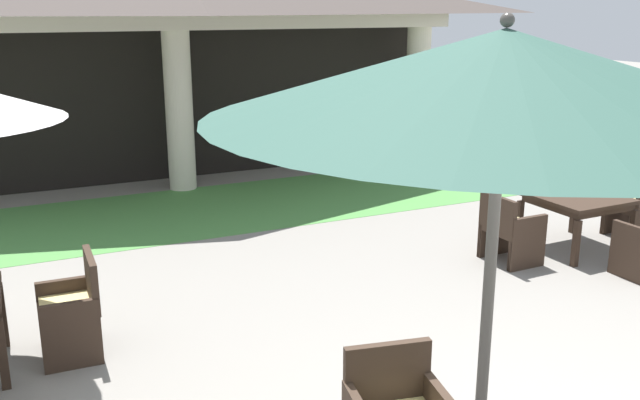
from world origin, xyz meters
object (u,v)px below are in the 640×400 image
(patio_umbrella_near_foreground, at_px, (503,79))
(patio_chair_mid_left_east, at_px, (73,310))
(patio_chair_mid_right_east, at_px, (635,207))
(patio_table_mid_right, at_px, (577,203))
(patio_chair_mid_right_west, at_px, (509,230))

(patio_umbrella_near_foreground, relative_size, patio_chair_mid_left_east, 3.29)
(patio_umbrella_near_foreground, distance_m, patio_chair_mid_right_east, 7.41)
(patio_umbrella_near_foreground, xyz_separation_m, patio_chair_mid_left_east, (-1.45, 3.80, -2.30))
(patio_umbrella_near_foreground, bearing_deg, patio_chair_mid_right_east, 35.10)
(patio_table_mid_right, distance_m, patio_chair_mid_right_east, 1.10)
(patio_chair_mid_left_east, xyz_separation_m, patio_chair_mid_right_east, (7.21, 0.25, 0.00))
(patio_umbrella_near_foreground, height_order, patio_chair_mid_right_west, patio_umbrella_near_foreground)
(patio_chair_mid_right_west, bearing_deg, patio_umbrella_near_foreground, -43.37)
(patio_chair_mid_left_east, height_order, patio_chair_mid_right_east, patio_chair_mid_left_east)
(patio_chair_mid_left_east, relative_size, patio_chair_mid_right_east, 1.01)
(patio_table_mid_right, bearing_deg, patio_chair_mid_right_east, 1.44)
(patio_chair_mid_left_east, distance_m, patio_chair_mid_right_east, 7.21)
(patio_umbrella_near_foreground, distance_m, patio_chair_mid_right_west, 5.84)
(patio_chair_mid_left_east, xyz_separation_m, patio_table_mid_right, (6.12, 0.22, 0.20))
(patio_chair_mid_left_east, relative_size, patio_table_mid_right, 0.85)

